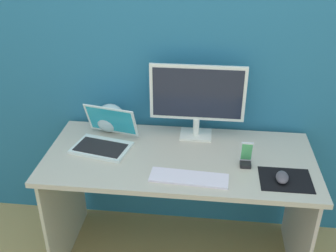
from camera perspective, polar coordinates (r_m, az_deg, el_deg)
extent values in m
cube|color=#266A8F|center=(2.25, 2.67, 12.28)|extent=(6.00, 0.04, 2.50)
cube|color=beige|center=(2.13, 1.64, -4.62)|extent=(1.43, 0.65, 0.03)
cube|color=beige|center=(2.48, -14.48, -10.55)|extent=(0.02, 0.61, 0.70)
cube|color=beige|center=(2.41, 18.16, -12.64)|extent=(0.02, 0.61, 0.70)
cube|color=white|center=(2.31, 4.01, -1.22)|extent=(0.18, 0.14, 0.01)
cylinder|color=white|center=(2.29, 4.05, -0.05)|extent=(0.04, 0.04, 0.10)
cube|color=white|center=(2.20, 4.23, 4.73)|extent=(0.53, 0.02, 0.32)
cube|color=#1E2333|center=(2.19, 4.22, 4.63)|extent=(0.49, 0.00, 0.28)
cube|color=white|center=(2.21, -9.49, -3.09)|extent=(0.34, 0.26, 0.02)
cube|color=black|center=(2.20, -9.63, -3.01)|extent=(0.29, 0.20, 0.00)
cube|color=white|center=(2.26, -8.13, 0.80)|extent=(0.31, 0.14, 0.19)
cube|color=#26A5BF|center=(2.26, -8.18, 0.79)|extent=(0.28, 0.12, 0.16)
sphere|color=silver|center=(2.35, -8.27, 1.15)|extent=(0.17, 0.17, 0.17)
cube|color=white|center=(1.95, 3.01, -7.41)|extent=(0.39, 0.14, 0.01)
cube|color=black|center=(2.03, 16.46, -7.37)|extent=(0.25, 0.20, 0.00)
ellipsoid|color=#554D55|center=(2.00, 16.02, -7.06)|extent=(0.07, 0.11, 0.04)
cube|color=black|center=(2.08, 11.01, -5.40)|extent=(0.06, 0.05, 0.02)
cube|color=silver|center=(2.05, 11.17, -3.62)|extent=(0.06, 0.03, 0.12)
cube|color=#4CB266|center=(2.04, 11.18, -3.68)|extent=(0.05, 0.02, 0.10)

